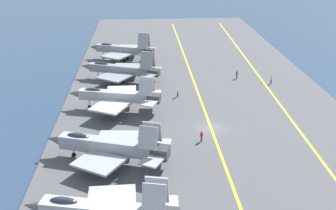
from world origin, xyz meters
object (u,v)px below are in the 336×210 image
(parked_jet_third, at_px, (116,96))
(crew_white_vest, at_px, (178,92))
(parked_jet_fifth, at_px, (123,49))
(crew_red_vest, at_px, (202,136))
(parked_jet_fourth, at_px, (121,69))
(crew_purple_vest, at_px, (237,74))
(crew_yellow_vest, at_px, (271,79))
(parked_jet_second, at_px, (108,146))

(parked_jet_third, xyz_separation_m, crew_white_vest, (5.52, -10.84, -1.58))
(parked_jet_fifth, relative_size, crew_red_vest, 9.51)
(parked_jet_fourth, distance_m, crew_red_vest, 30.07)
(parked_jet_third, relative_size, parked_jet_fourth, 0.94)
(crew_purple_vest, relative_size, crew_red_vest, 1.04)
(parked_jet_fourth, bearing_deg, crew_yellow_vest, -97.20)
(parked_jet_second, bearing_deg, crew_white_vest, -26.01)
(crew_white_vest, relative_size, crew_red_vest, 1.06)
(crew_white_vest, bearing_deg, crew_purple_vest, -54.15)
(parked_jet_second, relative_size, crew_red_vest, 10.08)
(parked_jet_second, height_order, crew_purple_vest, parked_jet_second)
(parked_jet_third, height_order, crew_purple_vest, parked_jet_third)
(crew_white_vest, height_order, crew_red_vest, crew_white_vest)
(crew_purple_vest, height_order, crew_red_vest, crew_purple_vest)
(crew_yellow_vest, bearing_deg, crew_white_vest, 106.97)
(parked_jet_second, bearing_deg, crew_red_vest, -69.45)
(parked_jet_fourth, distance_m, crew_purple_vest, 23.53)
(parked_jet_second, relative_size, crew_purple_vest, 9.65)
(parked_jet_second, bearing_deg, parked_jet_fifth, -0.39)
(parked_jet_second, xyz_separation_m, parked_jet_fifth, (46.88, -0.32, 0.30))
(parked_jet_fourth, distance_m, crew_yellow_vest, 29.87)
(crew_purple_vest, height_order, crew_white_vest, crew_white_vest)
(parked_jet_fifth, height_order, crew_red_vest, parked_jet_fifth)
(parked_jet_second, relative_size, crew_white_vest, 9.48)
(crew_purple_vest, distance_m, crew_red_vest, 29.35)
(crew_red_vest, bearing_deg, parked_jet_fifth, 16.69)
(parked_jet_second, height_order, crew_white_vest, parked_jet_second)
(parked_jet_fourth, distance_m, parked_jet_fifth, 14.68)
(parked_jet_fifth, bearing_deg, crew_purple_vest, -122.09)
(parked_jet_fourth, relative_size, crew_red_vest, 10.05)
(parked_jet_third, bearing_deg, parked_jet_second, 179.30)
(parked_jet_fifth, xyz_separation_m, crew_white_vest, (-24.24, -10.73, -1.63))
(parked_jet_second, xyz_separation_m, parked_jet_fourth, (32.20, -0.54, 0.10))
(parked_jet_third, xyz_separation_m, crew_red_vest, (-12.27, -12.72, -1.64))
(crew_purple_vest, bearing_deg, crew_white_vest, 125.85)
(parked_jet_fourth, height_order, crew_yellow_vest, parked_jet_fourth)
(crew_red_vest, bearing_deg, crew_yellow_vest, -36.08)
(crew_purple_vest, xyz_separation_m, crew_red_vest, (-27.17, 11.10, -0.04))
(parked_jet_third, bearing_deg, crew_purple_vest, -57.97)
(crew_yellow_vest, height_order, crew_red_vest, crew_yellow_vest)
(parked_jet_third, height_order, crew_red_vest, parked_jet_third)
(parked_jet_third, distance_m, crew_red_vest, 17.75)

